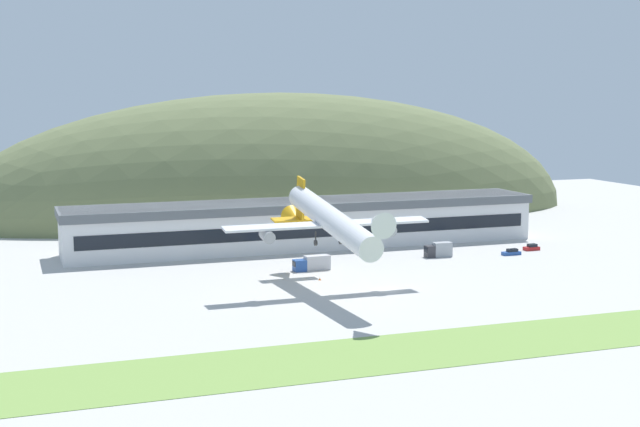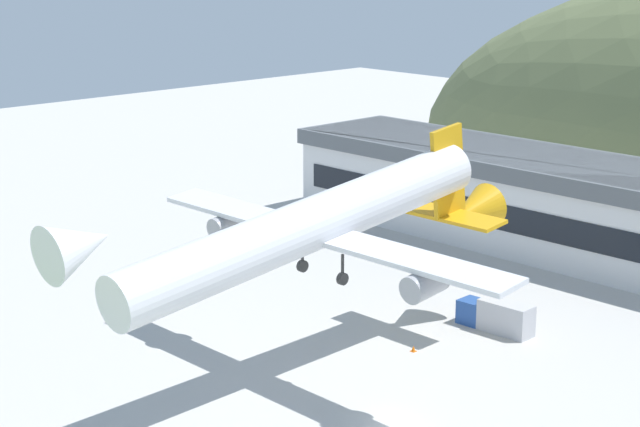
# 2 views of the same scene
# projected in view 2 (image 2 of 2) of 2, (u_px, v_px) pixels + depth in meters

# --- Properties ---
(ground_plane) EXTENTS (352.79, 352.79, 0.00)m
(ground_plane) POSITION_uv_depth(u_px,v_px,m) (391.00, 425.00, 86.67)
(ground_plane) COLOR #B7B5AF
(cargo_airplane) EXTENTS (41.28, 50.80, 12.10)m
(cargo_airplane) POSITION_uv_depth(u_px,v_px,m) (315.00, 227.00, 92.55)
(cargo_airplane) COLOR silver
(fuel_truck) EXTENTS (8.25, 2.73, 3.19)m
(fuel_truck) POSITION_uv_depth(u_px,v_px,m) (497.00, 316.00, 107.28)
(fuel_truck) COLOR #264C99
(fuel_truck) RESTS_ON ground_plane
(traffic_cone_0) EXTENTS (0.52, 0.52, 0.58)m
(traffic_cone_0) POSITION_uv_depth(u_px,v_px,m) (413.00, 349.00, 102.05)
(traffic_cone_0) COLOR orange
(traffic_cone_0) RESTS_ON ground_plane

